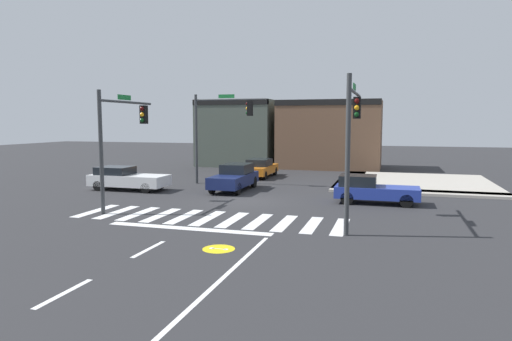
{
  "coord_description": "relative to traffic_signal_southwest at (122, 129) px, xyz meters",
  "views": [
    {
      "loc": [
        7.49,
        -22.31,
        4.12
      ],
      "look_at": [
        0.58,
        0.78,
        1.55
      ],
      "focal_mm": 31.82,
      "sensor_mm": 36.0,
      "label": 1
    }
  ],
  "objects": [
    {
      "name": "ground_plane",
      "position": [
        4.9,
        3.32,
        -3.8
      ],
      "size": [
        120.0,
        120.0,
        0.0
      ],
      "primitive_type": "plane",
      "color": "#2B2B2D"
    },
    {
      "name": "traffic_signal_northwest",
      "position": [
        1.52,
        8.98,
        0.34
      ],
      "size": [
        4.92,
        0.32,
        5.95
      ],
      "color": "#383A3D",
      "rests_on": "ground_plane"
    },
    {
      "name": "car_orange",
      "position": [
        2.99,
        13.51,
        -3.1
      ],
      "size": [
        1.73,
        4.38,
        1.38
      ],
      "rotation": [
        0.0,
        0.0,
        -1.57
      ],
      "color": "orange",
      "rests_on": "ground_plane"
    },
    {
      "name": "traffic_signal_southeast",
      "position": [
        10.89,
        -0.67,
        0.21
      ],
      "size": [
        0.32,
        5.35,
        5.84
      ],
      "rotation": [
        0.0,
        0.0,
        1.57
      ],
      "color": "#383A3D",
      "rests_on": "ground_plane"
    },
    {
      "name": "lane_markings",
      "position": [
        6.01,
        -8.7,
        -3.8
      ],
      "size": [
        6.8,
        20.25,
        0.01
      ],
      "color": "white",
      "rests_on": "ground_plane"
    },
    {
      "name": "storefront_row",
      "position": [
        3.08,
        22.27,
        -0.74
      ],
      "size": [
        16.62,
        6.18,
        6.16
      ],
      "color": "#4C564C",
      "rests_on": "ground_plane"
    },
    {
      "name": "crosswalk_near",
      "position": [
        4.9,
        -1.18,
        -3.8
      ],
      "size": [
        11.79,
        3.11,
        0.01
      ],
      "color": "silver",
      "rests_on": "ground_plane"
    },
    {
      "name": "bike_detector_marking",
      "position": [
        7.08,
        -5.5,
        -3.8
      ],
      "size": [
        1.07,
        1.07,
        0.01
      ],
      "color": "yellow",
      "rests_on": "ground_plane"
    },
    {
      "name": "car_blue",
      "position": [
        11.52,
        4.57,
        -3.09
      ],
      "size": [
        4.16,
        1.73,
        1.42
      ],
      "color": "#23389E",
      "rests_on": "ground_plane"
    },
    {
      "name": "car_navy",
      "position": [
        3.32,
        6.81,
        -3.01
      ],
      "size": [
        1.79,
        4.59,
        1.57
      ],
      "rotation": [
        0.0,
        0.0,
        -1.57
      ],
      "color": "#141E4C",
      "rests_on": "ground_plane"
    },
    {
      "name": "car_white",
      "position": [
        -3.04,
        5.01,
        -3.09
      ],
      "size": [
        4.76,
        1.88,
        1.41
      ],
      "color": "white",
      "rests_on": "ground_plane"
    },
    {
      "name": "traffic_signal_southwest",
      "position": [
        0.0,
        0.0,
        0.0
      ],
      "size": [
        0.32,
        4.5,
        5.54
      ],
      "rotation": [
        0.0,
        0.0,
        1.57
      ],
      "color": "#383A3D",
      "rests_on": "ground_plane"
    },
    {
      "name": "curb_corner_northeast",
      "position": [
        13.39,
        12.74,
        -3.73
      ],
      "size": [
        10.0,
        10.6,
        0.15
      ],
      "color": "#B2AA9E",
      "rests_on": "ground_plane"
    }
  ]
}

